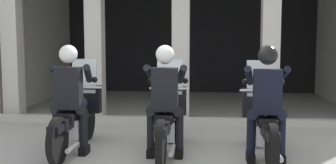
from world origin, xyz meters
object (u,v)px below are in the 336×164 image
at_px(motorcycle_right, 263,122).
at_px(police_officer_left, 70,90).
at_px(police_officer_center, 165,91).
at_px(police_officer_right, 267,94).
at_px(motorcycle_left, 76,116).
at_px(motorcycle_center, 167,118).

bearing_deg(motorcycle_right, police_officer_left, 168.50).
xyz_separation_m(police_officer_center, police_officer_right, (1.38, -0.12, 0.00)).
xyz_separation_m(police_officer_left, police_officer_center, (1.38, -0.03, 0.00)).
xyz_separation_m(motorcycle_left, police_officer_right, (2.77, -0.43, 0.44)).
bearing_deg(police_officer_center, motorcycle_right, -12.81).
relative_size(motorcycle_left, police_officer_right, 1.29).
relative_size(police_officer_left, police_officer_right, 1.00).
relative_size(motorcycle_center, motorcycle_right, 1.00).
height_order(police_officer_center, motorcycle_right, police_officer_center).
bearing_deg(police_officer_right, motorcycle_right, 75.38).
relative_size(police_officer_left, motorcycle_right, 0.78).
bearing_deg(police_officer_right, motorcycle_center, 149.46).
xyz_separation_m(motorcycle_center, police_officer_right, (1.38, -0.40, 0.44)).
distance_m(police_officer_left, police_officer_center, 1.38).
height_order(motorcycle_left, police_officer_center, police_officer_center).
bearing_deg(motorcycle_left, police_officer_center, -24.60).
bearing_deg(police_officer_center, police_officer_right, -24.50).
height_order(police_officer_left, police_officer_center, same).
height_order(motorcycle_left, police_officer_right, police_officer_right).
xyz_separation_m(motorcycle_left, police_officer_center, (1.38, -0.31, 0.44)).
bearing_deg(motorcycle_center, motorcycle_right, -24.50).
height_order(motorcycle_left, motorcycle_right, same).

